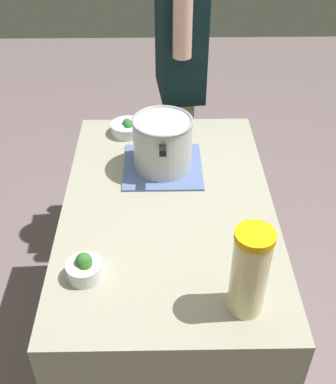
% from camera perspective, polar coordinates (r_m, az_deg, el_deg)
% --- Properties ---
extents(ground_plane, '(8.00, 8.00, 0.00)m').
position_cam_1_polar(ground_plane, '(2.36, 0.00, -18.64)').
color(ground_plane, slate).
extents(counter_slab, '(1.17, 0.73, 0.91)m').
position_cam_1_polar(counter_slab, '(2.00, 0.00, -11.49)').
color(counter_slab, '#9B9984').
rests_on(counter_slab, ground_plane).
extents(dish_cloth, '(0.30, 0.30, 0.01)m').
position_cam_1_polar(dish_cloth, '(1.84, -0.63, 3.06)').
color(dish_cloth, '#556BA3').
rests_on(dish_cloth, counter_slab).
extents(cooking_pot, '(0.29, 0.22, 0.20)m').
position_cam_1_polar(cooking_pot, '(1.78, -0.65, 5.89)').
color(cooking_pot, '#B7B7BC').
rests_on(cooking_pot, dish_cloth).
extents(lemonade_pitcher, '(0.10, 0.10, 0.28)m').
position_cam_1_polar(lemonade_pitcher, '(1.27, 9.66, -9.30)').
color(lemonade_pitcher, beige).
rests_on(lemonade_pitcher, counter_slab).
extents(broccoli_bowl_front, '(0.14, 0.14, 0.07)m').
position_cam_1_polar(broccoli_bowl_front, '(2.04, -4.85, 7.58)').
color(broccoli_bowl_front, silver).
rests_on(broccoli_bowl_front, counter_slab).
extents(broccoli_bowl_center, '(0.10, 0.10, 0.08)m').
position_cam_1_polar(broccoli_bowl_center, '(1.43, -9.90, -8.89)').
color(broccoli_bowl_center, silver).
rests_on(broccoli_bowl_center, counter_slab).
extents(person_cook, '(0.50, 0.24, 1.67)m').
position_cam_1_polar(person_cook, '(2.41, 1.36, 12.30)').
color(person_cook, tan).
rests_on(person_cook, ground_plane).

